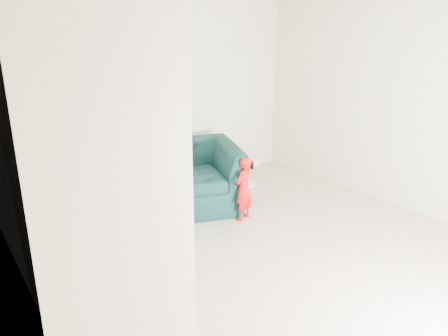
% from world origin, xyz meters
% --- Properties ---
extents(floor, '(5.50, 5.50, 0.00)m').
position_xyz_m(floor, '(0.00, 0.00, 0.00)').
color(floor, gray).
rests_on(floor, ground).
extents(back_wall, '(5.00, 0.00, 5.00)m').
position_xyz_m(back_wall, '(0.00, 2.75, 1.35)').
color(back_wall, '#BCB499').
rests_on(back_wall, floor).
extents(left_wall, '(0.00, 5.50, 5.50)m').
position_xyz_m(left_wall, '(-2.50, 0.00, 1.35)').
color(left_wall, '#BCB499').
rests_on(left_wall, floor).
extents(right_wall, '(0.00, 5.50, 5.50)m').
position_xyz_m(right_wall, '(2.50, 0.00, 1.35)').
color(right_wall, '#BCB499').
rests_on(right_wall, floor).
extents(armchair, '(1.64, 1.56, 0.84)m').
position_xyz_m(armchair, '(0.32, 2.15, 0.42)').
color(armchair, black).
rests_on(armchair, floor).
extents(toddler, '(0.35, 0.29, 0.84)m').
position_xyz_m(toddler, '(0.61, 1.38, 0.42)').
color(toddler, '#A2050F').
rests_on(toddler, floor).
extents(side_table, '(0.41, 0.41, 0.41)m').
position_xyz_m(side_table, '(1.42, 2.23, 0.27)').
color(side_table, silver).
rests_on(side_table, floor).
extents(staircase, '(1.02, 3.03, 3.62)m').
position_xyz_m(staircase, '(-2.00, 0.55, 0.95)').
color(staircase, '#ADA089').
rests_on(staircase, floor).
extents(cushion, '(0.37, 0.18, 0.36)m').
position_xyz_m(cushion, '(0.43, 2.47, 0.66)').
color(cushion, black).
rests_on(cushion, armchair).
extents(throw, '(0.05, 0.53, 0.60)m').
position_xyz_m(throw, '(-0.23, 2.21, 0.53)').
color(throw, black).
rests_on(throw, armchair).
extents(phone, '(0.03, 0.05, 0.10)m').
position_xyz_m(phone, '(0.70, 1.32, 0.73)').
color(phone, black).
rests_on(phone, toddler).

